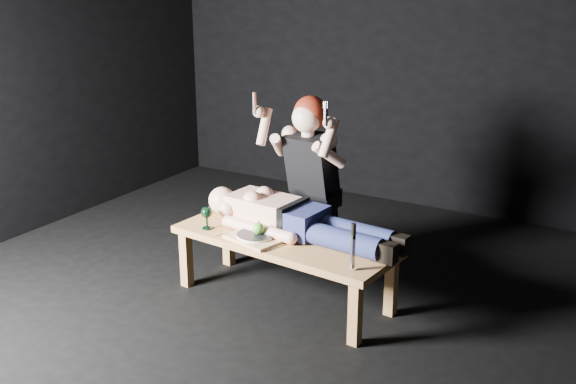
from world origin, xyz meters
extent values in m
plane|color=black|center=(0.00, 0.00, 0.00)|extent=(5.00, 5.00, 0.00)
plane|color=black|center=(0.00, 2.50, 1.50)|extent=(5.00, 0.00, 5.00)
cube|color=tan|center=(0.01, 0.18, 0.23)|extent=(1.56, 0.70, 0.45)
cube|color=tan|center=(-0.14, 0.05, 0.46)|extent=(0.41, 0.34, 0.02)
cylinder|color=white|center=(-0.14, 0.05, 0.48)|extent=(0.29, 0.29, 0.02)
sphere|color=green|center=(-0.12, 0.06, 0.53)|extent=(0.08, 0.08, 0.08)
cube|color=#B2B2B7|center=(-0.37, 0.04, 0.45)|extent=(0.07, 0.16, 0.01)
cube|color=#B2B2B7|center=(0.05, 0.00, 0.45)|extent=(0.07, 0.16, 0.01)
cube|color=#B2B2B7|center=(0.01, 0.07, 0.45)|extent=(0.06, 0.16, 0.01)
camera|label=1|loc=(2.14, -3.39, 2.13)|focal=42.58mm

